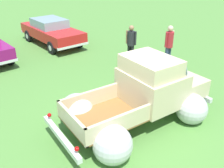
# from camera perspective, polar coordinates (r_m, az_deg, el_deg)

# --- Properties ---
(ground_plane) EXTENTS (80.00, 80.00, 0.00)m
(ground_plane) POSITION_cam_1_polar(r_m,az_deg,el_deg) (7.41, 4.80, -8.81)
(ground_plane) COLOR #548C3D
(vintage_pickup_truck) EXTENTS (4.63, 2.80, 1.96)m
(vintage_pickup_truck) POSITION_cam_1_polar(r_m,az_deg,el_deg) (7.22, 7.43, -2.85)
(vintage_pickup_truck) COLOR black
(vintage_pickup_truck) RESTS_ON ground
(show_car_1) EXTENTS (2.22, 4.72, 1.43)m
(show_car_1) POSITION_cam_1_polar(r_m,az_deg,el_deg) (14.59, -13.85, 11.85)
(show_car_1) COLOR black
(show_car_1) RESTS_ON ground
(spectator_1) EXTENTS (0.44, 0.52, 1.76)m
(spectator_1) POSITION_cam_1_polar(r_m,az_deg,el_deg) (11.34, 4.40, 9.66)
(spectator_1) COLOR black
(spectator_1) RESTS_ON ground
(spectator_2) EXTENTS (0.54, 0.36, 1.84)m
(spectator_2) POSITION_cam_1_polar(r_m,az_deg,el_deg) (11.19, 13.03, 9.12)
(spectator_2) COLOR navy
(spectator_2) RESTS_ON ground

